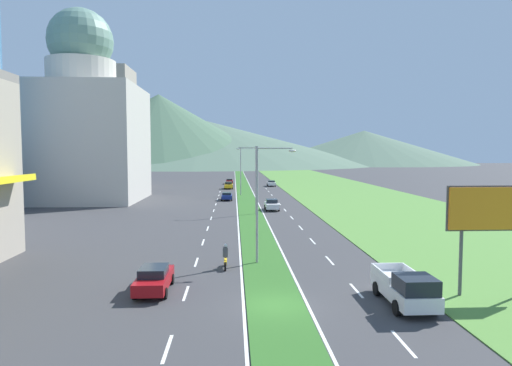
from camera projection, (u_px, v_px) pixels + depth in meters
name	position (u px, v px, depth m)	size (l,w,h in m)	color
ground_plane	(276.00, 306.00, 24.28)	(600.00, 600.00, 0.00)	#38383A
grass_median	(246.00, 196.00, 84.06)	(3.20, 240.00, 0.06)	#2D6023
grass_verge_right	(354.00, 196.00, 85.09)	(24.00, 240.00, 0.06)	#518438
lane_dash_left_2	(167.00, 349.00, 19.01)	(0.16, 2.80, 0.01)	silver
lane_dash_left_3	(186.00, 293.00, 26.46)	(0.16, 2.80, 0.01)	silver
lane_dash_left_4	(196.00, 262.00, 33.91)	(0.16, 2.80, 0.01)	silver
lane_dash_left_5	(203.00, 242.00, 41.37)	(0.16, 2.80, 0.01)	silver
lane_dash_left_6	(208.00, 228.00, 48.82)	(0.16, 2.80, 0.01)	silver
lane_dash_left_7	(211.00, 218.00, 56.28)	(0.16, 2.80, 0.01)	silver
lane_dash_left_8	(214.00, 211.00, 63.73)	(0.16, 2.80, 0.01)	silver
lane_dash_left_9	(216.00, 204.00, 71.19)	(0.16, 2.80, 0.01)	silver
lane_dash_left_10	(217.00, 199.00, 78.64)	(0.16, 2.80, 0.01)	silver
lane_dash_left_11	(219.00, 195.00, 86.10)	(0.16, 2.80, 0.01)	silver
lane_dash_left_12	(220.00, 192.00, 93.55)	(0.16, 2.80, 0.01)	silver
lane_dash_left_13	(221.00, 189.00, 101.01)	(0.16, 2.80, 0.01)	silver
lane_dash_right_2	(403.00, 343.00, 19.52)	(0.16, 2.80, 0.01)	silver
lane_dash_right_3	(356.00, 290.00, 26.97)	(0.16, 2.80, 0.01)	silver
lane_dash_right_4	(330.00, 260.00, 34.42)	(0.16, 2.80, 0.01)	silver
lane_dash_right_5	(313.00, 241.00, 41.88)	(0.16, 2.80, 0.01)	silver
lane_dash_right_6	(301.00, 228.00, 49.33)	(0.16, 2.80, 0.01)	silver
lane_dash_right_7	(292.00, 218.00, 56.79)	(0.16, 2.80, 0.01)	silver
lane_dash_right_8	(285.00, 210.00, 64.24)	(0.16, 2.80, 0.01)	silver
lane_dash_right_9	(280.00, 204.00, 71.70)	(0.16, 2.80, 0.01)	silver
lane_dash_right_10	(275.00, 199.00, 79.15)	(0.16, 2.80, 0.01)	silver
lane_dash_right_11	(272.00, 195.00, 86.61)	(0.16, 2.80, 0.01)	silver
lane_dash_right_12	(269.00, 192.00, 94.06)	(0.16, 2.80, 0.01)	silver
lane_dash_right_13	(266.00, 189.00, 101.52)	(0.16, 2.80, 0.01)	silver
edge_line_median_left	(236.00, 196.00, 83.97)	(0.16, 240.00, 0.01)	silver
edge_line_median_right	(255.00, 196.00, 84.14)	(0.16, 240.00, 0.01)	silver
domed_building	(83.00, 126.00, 76.17)	(19.27, 19.27, 32.28)	#B7B2A8
midrise_colored	(106.00, 128.00, 106.61)	(12.16, 12.16, 28.06)	#9E9384
hill_far_left	(159.00, 130.00, 268.46)	(151.17, 151.17, 42.63)	#47664C
hill_far_center	(207.00, 143.00, 297.88)	(220.20, 220.20, 28.69)	#516B56
hill_far_right	(364.00, 147.00, 314.24)	(148.11, 148.11, 23.14)	#516B56
street_lamp_near	(262.00, 196.00, 33.30)	(3.00, 0.29, 8.76)	#99999E
street_lamp_mid	(254.00, 175.00, 59.66)	(2.73, 0.28, 9.09)	#99999E
street_lamp_far	(243.00, 168.00, 85.94)	(3.44, 0.39, 9.12)	#99999E
billboard_roadside	(495.00, 213.00, 25.66)	(5.71, 0.28, 6.42)	#4C4C51
car_0	(229.00, 185.00, 101.28)	(1.98, 4.71, 1.58)	yellow
car_1	(271.00, 183.00, 108.76)	(1.99, 4.07, 1.40)	silver
car_2	(154.00, 279.00, 26.77)	(1.94, 4.59, 1.54)	maroon
car_3	(272.00, 205.00, 64.16)	(1.96, 4.14, 1.57)	silver
car_4	(227.00, 196.00, 77.49)	(1.88, 4.45, 1.36)	navy
car_5	(229.00, 181.00, 116.48)	(1.85, 4.20, 1.37)	maroon
pickup_truck_0	(406.00, 289.00, 24.13)	(2.18, 5.40, 2.00)	silver
motorcycle_rider	(225.00, 258.00, 32.06)	(0.36, 2.00, 1.80)	black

